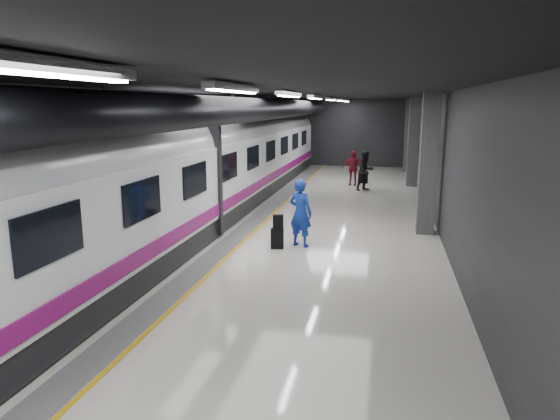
# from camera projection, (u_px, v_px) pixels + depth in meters

# --- Properties ---
(ground) EXTENTS (40.00, 40.00, 0.00)m
(ground) POSITION_uv_depth(u_px,v_px,m) (276.00, 241.00, 15.39)
(ground) COLOR silver
(ground) RESTS_ON ground
(platform_hall) EXTENTS (10.02, 40.02, 4.51)m
(platform_hall) POSITION_uv_depth(u_px,v_px,m) (273.00, 124.00, 15.64)
(platform_hall) COLOR black
(platform_hall) RESTS_ON ground
(train) EXTENTS (3.05, 38.00, 4.05)m
(train) POSITION_uv_depth(u_px,v_px,m) (175.00, 172.00, 15.63)
(train) COLOR black
(train) RESTS_ON ground
(traveler_main) EXTENTS (0.86, 0.72, 2.01)m
(traveler_main) POSITION_uv_depth(u_px,v_px,m) (301.00, 213.00, 14.65)
(traveler_main) COLOR #1C35D2
(traveler_main) RESTS_ON ground
(suitcase_main) EXTENTS (0.40, 0.28, 0.60)m
(suitcase_main) POSITION_uv_depth(u_px,v_px,m) (277.00, 238.00, 14.55)
(suitcase_main) COLOR black
(suitcase_main) RESTS_ON ground
(shoulder_bag) EXTENTS (0.32, 0.21, 0.40)m
(shoulder_bag) POSITION_uv_depth(u_px,v_px,m) (278.00, 222.00, 14.45)
(shoulder_bag) COLOR black
(shoulder_bag) RESTS_ON suitcase_main
(traveler_far_a) EXTENTS (1.19, 1.19, 1.94)m
(traveler_far_a) POSITION_uv_depth(u_px,v_px,m) (366.00, 171.00, 24.34)
(traveler_far_a) COLOR black
(traveler_far_a) RESTS_ON ground
(traveler_far_b) EXTENTS (1.06, 0.46, 1.80)m
(traveler_far_b) POSITION_uv_depth(u_px,v_px,m) (353.00, 168.00, 26.01)
(traveler_far_b) COLOR maroon
(traveler_far_b) RESTS_ON ground
(suitcase_far) EXTENTS (0.40, 0.29, 0.53)m
(suitcase_far) POSITION_uv_depth(u_px,v_px,m) (364.00, 178.00, 26.75)
(suitcase_far) COLOR black
(suitcase_far) RESTS_ON ground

